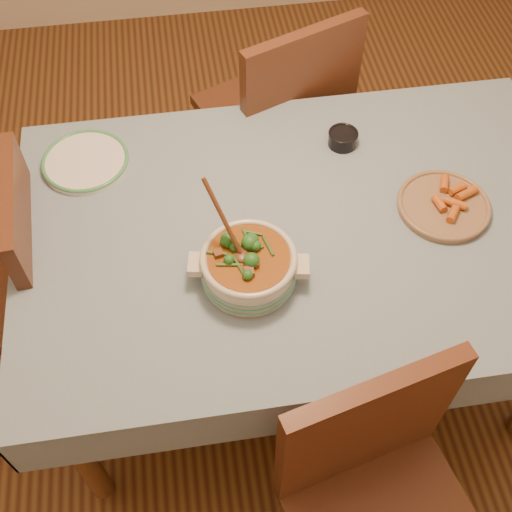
{
  "coord_description": "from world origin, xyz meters",
  "views": [
    {
      "loc": [
        -0.32,
        -1.13,
        2.21
      ],
      "look_at": [
        -0.17,
        -0.15,
        0.84
      ],
      "focal_mm": 45.0,
      "sensor_mm": 36.0,
      "label": 1
    }
  ],
  "objects_px": {
    "dining_table": "(303,243)",
    "white_plate": "(85,161)",
    "chair_near": "(377,496)",
    "fried_plate": "(444,205)",
    "chair_far": "(282,114)",
    "condiment_bowl": "(343,138)",
    "chair_left": "(9,279)",
    "stew_casserole": "(249,265)"
  },
  "relations": [
    {
      "from": "chair_far",
      "to": "chair_left",
      "type": "bearing_deg",
      "value": 9.37
    },
    {
      "from": "condiment_bowl",
      "to": "chair_near",
      "type": "bearing_deg",
      "value": -96.99
    },
    {
      "from": "fried_plate",
      "to": "chair_left",
      "type": "bearing_deg",
      "value": 175.57
    },
    {
      "from": "condiment_bowl",
      "to": "white_plate",
      "type": "bearing_deg",
      "value": 177.63
    },
    {
      "from": "white_plate",
      "to": "chair_far",
      "type": "height_order",
      "value": "chair_far"
    },
    {
      "from": "dining_table",
      "to": "chair_near",
      "type": "xyz_separation_m",
      "value": [
        0.05,
        -0.73,
        -0.11
      ]
    },
    {
      "from": "stew_casserole",
      "to": "chair_near",
      "type": "distance_m",
      "value": 0.67
    },
    {
      "from": "chair_near",
      "to": "white_plate",
      "type": "bearing_deg",
      "value": 109.11
    },
    {
      "from": "chair_far",
      "to": "dining_table",
      "type": "bearing_deg",
      "value": 63.35
    },
    {
      "from": "condiment_bowl",
      "to": "chair_near",
      "type": "height_order",
      "value": "chair_near"
    },
    {
      "from": "dining_table",
      "to": "chair_left",
      "type": "distance_m",
      "value": 0.93
    },
    {
      "from": "dining_table",
      "to": "stew_casserole",
      "type": "distance_m",
      "value": 0.29
    },
    {
      "from": "chair_far",
      "to": "white_plate",
      "type": "bearing_deg",
      "value": 5.23
    },
    {
      "from": "white_plate",
      "to": "chair_far",
      "type": "xyz_separation_m",
      "value": [
        0.69,
        0.35,
        -0.21
      ]
    },
    {
      "from": "white_plate",
      "to": "fried_plate",
      "type": "height_order",
      "value": "fried_plate"
    },
    {
      "from": "chair_near",
      "to": "condiment_bowl",
      "type": "bearing_deg",
      "value": 69.4
    },
    {
      "from": "dining_table",
      "to": "white_plate",
      "type": "distance_m",
      "value": 0.72
    },
    {
      "from": "white_plate",
      "to": "chair_near",
      "type": "distance_m",
      "value": 1.29
    },
    {
      "from": "stew_casserole",
      "to": "fried_plate",
      "type": "height_order",
      "value": "stew_casserole"
    },
    {
      "from": "chair_left",
      "to": "condiment_bowl",
      "type": "bearing_deg",
      "value": 96.56
    },
    {
      "from": "condiment_bowl",
      "to": "chair_left",
      "type": "height_order",
      "value": "chair_left"
    },
    {
      "from": "chair_far",
      "to": "chair_near",
      "type": "relative_size",
      "value": 1.02
    },
    {
      "from": "stew_casserole",
      "to": "chair_near",
      "type": "relative_size",
      "value": 0.34
    },
    {
      "from": "chair_near",
      "to": "fried_plate",
      "type": "bearing_deg",
      "value": 49.96
    },
    {
      "from": "fried_plate",
      "to": "white_plate",
      "type": "bearing_deg",
      "value": 161.84
    },
    {
      "from": "dining_table",
      "to": "chair_near",
      "type": "relative_size",
      "value": 1.73
    },
    {
      "from": "fried_plate",
      "to": "chair_left",
      "type": "relative_size",
      "value": 0.35
    },
    {
      "from": "dining_table",
      "to": "chair_left",
      "type": "height_order",
      "value": "chair_left"
    },
    {
      "from": "fried_plate",
      "to": "stew_casserole",
      "type": "bearing_deg",
      "value": -165.1
    },
    {
      "from": "fried_plate",
      "to": "chair_far",
      "type": "relative_size",
      "value": 0.33
    },
    {
      "from": "stew_casserole",
      "to": "condiment_bowl",
      "type": "height_order",
      "value": "stew_casserole"
    },
    {
      "from": "dining_table",
      "to": "chair_near",
      "type": "bearing_deg",
      "value": -85.69
    },
    {
      "from": "stew_casserole",
      "to": "fried_plate",
      "type": "xyz_separation_m",
      "value": [
        0.6,
        0.16,
        -0.05
      ]
    },
    {
      "from": "fried_plate",
      "to": "chair_far",
      "type": "xyz_separation_m",
      "value": [
        -0.36,
        0.69,
        -0.21
      ]
    },
    {
      "from": "stew_casserole",
      "to": "chair_far",
      "type": "relative_size",
      "value": 0.33
    },
    {
      "from": "chair_near",
      "to": "chair_far",
      "type": "bearing_deg",
      "value": 76.22
    },
    {
      "from": "white_plate",
      "to": "chair_far",
      "type": "bearing_deg",
      "value": 27.02
    },
    {
      "from": "chair_far",
      "to": "stew_casserole",
      "type": "bearing_deg",
      "value": 52.02
    },
    {
      "from": "chair_left",
      "to": "stew_casserole",
      "type": "bearing_deg",
      "value": 66.05
    },
    {
      "from": "white_plate",
      "to": "condiment_bowl",
      "type": "height_order",
      "value": "condiment_bowl"
    },
    {
      "from": "condiment_bowl",
      "to": "stew_casserole",
      "type": "bearing_deg",
      "value": -128.28
    },
    {
      "from": "chair_near",
      "to": "chair_left",
      "type": "height_order",
      "value": "chair_near"
    }
  ]
}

